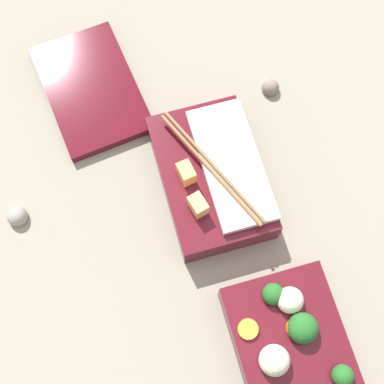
{
  "coord_description": "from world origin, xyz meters",
  "views": [
    {
      "loc": [
        -0.12,
        0.12,
        0.74
      ],
      "look_at": [
        0.12,
        0.05,
        0.05
      ],
      "focal_mm": 50.0,
      "sensor_mm": 36.0,
      "label": 1
    }
  ],
  "objects": [
    {
      "name": "ground_plane",
      "position": [
        0.0,
        0.0,
        0.0
      ],
      "size": [
        3.0,
        3.0,
        0.0
      ],
      "primitive_type": "plane",
      "color": "gray"
    },
    {
      "name": "bento_tray_vegetable",
      "position": [
        -0.12,
        -0.01,
        0.03
      ],
      "size": [
        0.21,
        0.14,
        0.08
      ],
      "color": "#510F19",
      "rests_on": "ground_plane"
    },
    {
      "name": "bento_tray_rice",
      "position": [
        0.14,
        0.02,
        0.03
      ],
      "size": [
        0.21,
        0.14,
        0.08
      ],
      "color": "#510F19",
      "rests_on": "ground_plane"
    },
    {
      "name": "bento_lid",
      "position": [
        0.34,
        0.16,
        0.01
      ],
      "size": [
        0.23,
        0.16,
        0.02
      ],
      "primitive_type": "cube",
      "rotation": [
        0.0,
        0.0,
        0.13
      ],
      "color": "#510F19",
      "rests_on": "ground_plane"
    },
    {
      "name": "pebble_0",
      "position": [
        0.17,
        0.3,
        0.01
      ],
      "size": [
        0.03,
        0.03,
        0.03
      ],
      "primitive_type": "sphere",
      "color": "gray",
      "rests_on": "ground_plane"
    },
    {
      "name": "pebble_1",
      "position": [
        0.27,
        -0.12,
        0.01
      ],
      "size": [
        0.03,
        0.03,
        0.03
      ],
      "primitive_type": "sphere",
      "color": "#7A6B5B",
      "rests_on": "ground_plane"
    }
  ]
}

